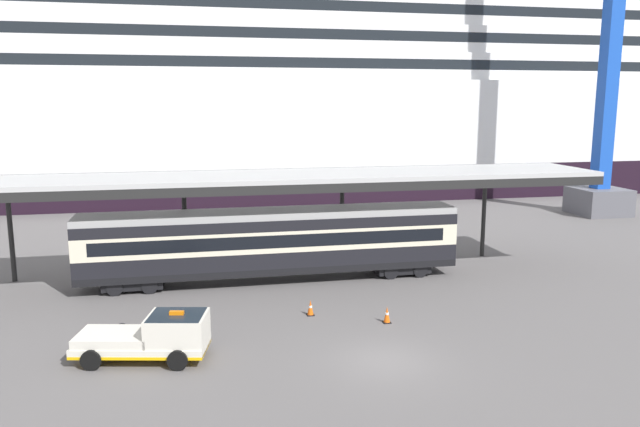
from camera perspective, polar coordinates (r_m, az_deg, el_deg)
The scene contains 8 objects.
ground_plane at distance 25.53m, azimuth 6.02°, elevation -13.30°, with size 400.00×400.00×0.00m, color #5E5A5A.
cruise_ship at distance 72.86m, azimuth -18.11°, elevation 12.85°, with size 152.89×24.83×42.51m.
platform_canopy at distance 35.31m, azimuth -4.60°, elevation 3.19°, with size 38.72×5.69×6.10m.
train_carriage at distance 35.53m, azimuth -4.44°, elevation -2.59°, with size 21.33×2.81×4.11m.
service_truck at distance 26.01m, azimuth -14.97°, elevation -10.80°, with size 5.51×3.08×2.02m.
traffic_cone_near at distance 29.46m, azimuth 6.16°, elevation -9.23°, with size 0.36×0.36×0.78m.
traffic_cone_mid at distance 30.27m, azimuth -0.88°, elevation -8.65°, with size 0.36×0.36×0.76m.
quay_bollard at distance 28.03m, azimuth -17.70°, elevation -10.42°, with size 0.48×0.48×0.96m.
Camera 1 is at (-7.34, -22.23, 10.17)m, focal length 34.86 mm.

